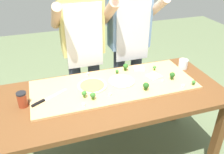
% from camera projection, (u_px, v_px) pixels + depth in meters
% --- Properties ---
extents(prep_table, '(1.83, 0.82, 0.77)m').
position_uv_depth(prep_table, '(113.00, 102.00, 1.98)').
color(prep_table, brown).
rests_on(prep_table, ground).
extents(cutting_board, '(1.38, 0.54, 0.02)m').
position_uv_depth(cutting_board, '(114.00, 85.00, 2.02)').
color(cutting_board, tan).
rests_on(cutting_board, prep_table).
extents(chefs_knife, '(0.28, 0.18, 0.02)m').
position_uv_depth(chefs_knife, '(45.00, 100.00, 1.81)').
color(chefs_knife, '#B7BABF').
rests_on(chefs_knife, cutting_board).
extents(pizza_whole_white_garlic, '(0.22, 0.22, 0.02)m').
position_uv_depth(pizza_whole_white_garlic, '(122.00, 81.00, 2.05)').
color(pizza_whole_white_garlic, beige).
rests_on(pizza_whole_white_garlic, cutting_board).
extents(pizza_whole_pesto_green, '(0.25, 0.25, 0.02)m').
position_uv_depth(pizza_whole_pesto_green, '(92.00, 86.00, 1.98)').
color(pizza_whole_pesto_green, beige).
rests_on(pizza_whole_pesto_green, cutting_board).
extents(pizza_slice_far_left, '(0.14, 0.14, 0.01)m').
position_uv_depth(pizza_slice_far_left, '(154.00, 76.00, 2.12)').
color(pizza_slice_far_left, silver).
rests_on(pizza_slice_far_left, cutting_board).
extents(pizza_slice_far_right, '(0.12, 0.12, 0.01)m').
position_uv_depth(pizza_slice_far_right, '(139.00, 68.00, 2.25)').
color(pizza_slice_far_right, silver).
rests_on(pizza_slice_far_right, cutting_board).
extents(broccoli_floret_back_right, '(0.05, 0.05, 0.07)m').
position_uv_depth(broccoli_floret_back_right, '(172.00, 75.00, 2.07)').
color(broccoli_floret_back_right, '#2C5915').
rests_on(broccoli_floret_back_right, cutting_board).
extents(broccoli_floret_back_mid, '(0.03, 0.03, 0.04)m').
position_uv_depth(broccoli_floret_back_mid, '(194.00, 82.00, 1.99)').
color(broccoli_floret_back_mid, '#3F7220').
rests_on(broccoli_floret_back_mid, cutting_board).
extents(broccoli_floret_front_mid, '(0.03, 0.03, 0.05)m').
position_uv_depth(broccoli_floret_front_mid, '(154.00, 67.00, 2.22)').
color(broccoli_floret_front_mid, '#487A23').
rests_on(broccoli_floret_front_mid, cutting_board).
extents(broccoli_floret_center_left, '(0.04, 0.04, 0.06)m').
position_uv_depth(broccoli_floret_center_left, '(93.00, 95.00, 1.80)').
color(broccoli_floret_center_left, '#3F7220').
rests_on(broccoli_floret_center_left, cutting_board).
extents(broccoli_floret_back_left, '(0.05, 0.05, 0.07)m').
position_uv_depth(broccoli_floret_back_left, '(126.00, 66.00, 2.20)').
color(broccoli_floret_back_left, '#366618').
rests_on(broccoli_floret_back_left, cutting_board).
extents(broccoli_floret_front_left, '(0.03, 0.03, 0.04)m').
position_uv_depth(broccoli_floret_front_left, '(117.00, 71.00, 2.17)').
color(broccoli_floret_front_left, '#3F7220').
rests_on(broccoli_floret_front_left, cutting_board).
extents(broccoli_floret_front_right, '(0.04, 0.04, 0.06)m').
position_uv_depth(broccoli_floret_front_right, '(84.00, 94.00, 1.83)').
color(broccoli_floret_front_right, '#3F7220').
rests_on(broccoli_floret_front_right, cutting_board).
extents(broccoli_floret_center_right, '(0.05, 0.05, 0.07)m').
position_uv_depth(broccoli_floret_center_right, '(146.00, 86.00, 1.92)').
color(broccoli_floret_center_right, '#2C5915').
rests_on(broccoli_floret_center_right, cutting_board).
extents(cheese_crumble_a, '(0.02, 0.02, 0.01)m').
position_uv_depth(cheese_crumble_a, '(162.00, 80.00, 2.06)').
color(cheese_crumble_a, silver).
rests_on(cheese_crumble_a, cutting_board).
extents(cheese_crumble_b, '(0.03, 0.03, 0.02)m').
position_uv_depth(cheese_crumble_b, '(88.00, 74.00, 2.15)').
color(cheese_crumble_b, silver).
rests_on(cheese_crumble_b, cutting_board).
extents(cheese_crumble_c, '(0.02, 0.02, 0.02)m').
position_uv_depth(cheese_crumble_c, '(83.00, 105.00, 1.75)').
color(cheese_crumble_c, white).
rests_on(cheese_crumble_c, cutting_board).
extents(cheese_crumble_d, '(0.03, 0.03, 0.02)m').
position_uv_depth(cheese_crumble_d, '(183.00, 86.00, 1.97)').
color(cheese_crumble_d, silver).
rests_on(cheese_crumble_d, cutting_board).
extents(cheese_crumble_e, '(0.03, 0.03, 0.02)m').
position_uv_depth(cheese_crumble_e, '(110.00, 95.00, 1.86)').
color(cheese_crumble_e, silver).
rests_on(cheese_crumble_e, cutting_board).
extents(flour_cup, '(0.09, 0.09, 0.09)m').
position_uv_depth(flour_cup, '(183.00, 64.00, 2.29)').
color(flour_cup, white).
rests_on(flour_cup, prep_table).
extents(sauce_jar, '(0.07, 0.07, 0.12)m').
position_uv_depth(sauce_jar, '(22.00, 99.00, 1.75)').
color(sauce_jar, '#99381E').
rests_on(sauce_jar, prep_table).
extents(cook_left, '(0.54, 0.39, 1.67)m').
position_uv_depth(cook_left, '(83.00, 43.00, 2.28)').
color(cook_left, '#333847').
rests_on(cook_left, ground).
extents(cook_right, '(0.54, 0.39, 1.67)m').
position_uv_depth(cook_right, '(129.00, 37.00, 2.41)').
color(cook_right, '#333847').
rests_on(cook_right, ground).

